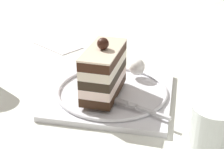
{
  "coord_description": "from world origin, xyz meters",
  "views": [
    {
      "loc": [
        -0.14,
        0.54,
        0.31
      ],
      "look_at": [
        0.03,
        0.02,
        0.05
      ],
      "focal_mm": 53.62,
      "sensor_mm": 36.0,
      "label": 1
    }
  ],
  "objects_px": {
    "cake_slice": "(104,71)",
    "whipped_cream_dollop": "(134,67)",
    "fork": "(139,108)",
    "drink_glass_near": "(211,139)",
    "folded_napkin": "(58,45)",
    "dessert_plate": "(112,93)"
  },
  "relations": [
    {
      "from": "cake_slice",
      "to": "whipped_cream_dollop",
      "type": "height_order",
      "value": "cake_slice"
    },
    {
      "from": "fork",
      "to": "drink_glass_near",
      "type": "distance_m",
      "value": 0.14
    },
    {
      "from": "cake_slice",
      "to": "drink_glass_near",
      "type": "bearing_deg",
      "value": 149.44
    },
    {
      "from": "cake_slice",
      "to": "drink_glass_near",
      "type": "relative_size",
      "value": 1.44
    },
    {
      "from": "drink_glass_near",
      "to": "folded_napkin",
      "type": "relative_size",
      "value": 0.69
    },
    {
      "from": "dessert_plate",
      "to": "fork",
      "type": "relative_size",
      "value": 2.26
    },
    {
      "from": "whipped_cream_dollop",
      "to": "drink_glass_near",
      "type": "bearing_deg",
      "value": 127.73
    },
    {
      "from": "dessert_plate",
      "to": "whipped_cream_dollop",
      "type": "height_order",
      "value": "whipped_cream_dollop"
    },
    {
      "from": "cake_slice",
      "to": "fork",
      "type": "height_order",
      "value": "cake_slice"
    },
    {
      "from": "dessert_plate",
      "to": "cake_slice",
      "type": "bearing_deg",
      "value": 60.51
    },
    {
      "from": "fork",
      "to": "folded_napkin",
      "type": "xyz_separation_m",
      "value": [
        0.28,
        -0.27,
        -0.02
      ]
    },
    {
      "from": "cake_slice",
      "to": "fork",
      "type": "bearing_deg",
      "value": 153.82
    },
    {
      "from": "drink_glass_near",
      "to": "whipped_cream_dollop",
      "type": "bearing_deg",
      "value": -52.27
    },
    {
      "from": "fork",
      "to": "whipped_cream_dollop",
      "type": "bearing_deg",
      "value": -72.26
    },
    {
      "from": "whipped_cream_dollop",
      "to": "drink_glass_near",
      "type": "xyz_separation_m",
      "value": [
        -0.16,
        0.2,
        0.0
      ]
    },
    {
      "from": "cake_slice",
      "to": "drink_glass_near",
      "type": "height_order",
      "value": "cake_slice"
    },
    {
      "from": "dessert_plate",
      "to": "drink_glass_near",
      "type": "xyz_separation_m",
      "value": [
        -0.18,
        0.13,
        0.03
      ]
    },
    {
      "from": "whipped_cream_dollop",
      "to": "fork",
      "type": "bearing_deg",
      "value": 107.74
    },
    {
      "from": "drink_glass_near",
      "to": "folded_napkin",
      "type": "height_order",
      "value": "drink_glass_near"
    },
    {
      "from": "drink_glass_near",
      "to": "fork",
      "type": "bearing_deg",
      "value": -33.14
    },
    {
      "from": "fork",
      "to": "folded_napkin",
      "type": "relative_size",
      "value": 0.85
    },
    {
      "from": "whipped_cream_dollop",
      "to": "dessert_plate",
      "type": "bearing_deg",
      "value": 72.23
    }
  ]
}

